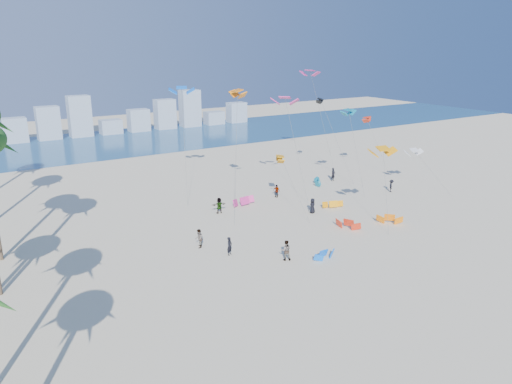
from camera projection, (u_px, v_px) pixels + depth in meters
ground at (340, 314)px, 34.76m from camera, size 220.00×220.00×0.00m
ocean at (87, 145)px, 93.22m from camera, size 220.00×220.00×0.00m
kitesurfer_near at (230, 246)px, 44.36m from camera, size 0.74×0.69×1.71m
kitesurfer_mid at (286, 250)px, 43.26m from camera, size 1.13×1.05×1.86m
kitesurfers_far at (283, 201)px, 56.95m from camera, size 30.17×12.26×1.86m
grounded_kites at (318, 209)px, 55.71m from camera, size 17.43×20.76×1.00m
flying_kites at (310, 108)px, 61.11m from camera, size 31.39×30.39×15.20m
distant_skyline at (67, 123)px, 99.85m from camera, size 85.00×3.00×8.40m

